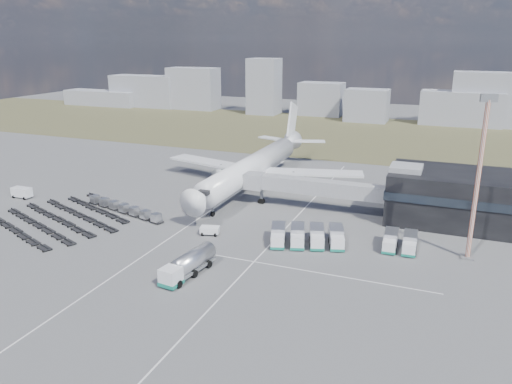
% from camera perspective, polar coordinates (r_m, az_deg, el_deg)
% --- Properties ---
extents(ground, '(420.00, 420.00, 0.00)m').
position_cam_1_polar(ground, '(94.82, -7.41, -4.48)').
color(ground, '#565659').
rests_on(ground, ground).
extents(grass_strip, '(420.00, 90.00, 0.01)m').
position_cam_1_polar(grass_strip, '(194.79, 8.54, 6.68)').
color(grass_strip, brown).
rests_on(grass_strip, ground).
extents(lane_markings, '(47.12, 110.00, 0.01)m').
position_cam_1_polar(lane_markings, '(93.26, -1.24, -4.70)').
color(lane_markings, silver).
rests_on(lane_markings, ground).
extents(terminal, '(30.40, 16.40, 11.00)m').
position_cam_1_polar(terminal, '(104.85, 23.06, -0.58)').
color(terminal, black).
rests_on(terminal, ground).
extents(jet_bridge, '(30.30, 3.80, 7.05)m').
position_cam_1_polar(jet_bridge, '(105.22, 5.55, 0.69)').
color(jet_bridge, '#939399').
rests_on(jet_bridge, ground).
extents(airliner, '(51.59, 64.53, 17.62)m').
position_cam_1_polar(airliner, '(121.08, -0.07, 3.08)').
color(airliner, white).
rests_on(airliner, ground).
extents(skyline, '(315.47, 23.92, 25.93)m').
position_cam_1_polar(skyline, '(230.00, 15.77, 10.01)').
color(skyline, '#9496A2').
rests_on(skyline, ground).
extents(fuel_tanker, '(4.24, 11.44, 3.61)m').
position_cam_1_polar(fuel_tanker, '(77.34, -7.76, -8.20)').
color(fuel_tanker, white).
rests_on(fuel_tanker, ground).
extents(pushback_tug, '(3.83, 2.73, 1.54)m').
position_cam_1_polar(pushback_tug, '(92.65, -5.30, -4.42)').
color(pushback_tug, white).
rests_on(pushback_tug, ground).
extents(utility_van, '(4.60, 2.10, 2.43)m').
position_cam_1_polar(utility_van, '(124.98, -25.19, -0.08)').
color(utility_van, white).
rests_on(utility_van, ground).
extents(catering_truck, '(2.87, 6.62, 3.00)m').
position_cam_1_polar(catering_truck, '(122.75, 4.52, 1.41)').
color(catering_truck, white).
rests_on(catering_truck, ground).
extents(service_trucks_near, '(14.07, 10.34, 2.80)m').
position_cam_1_polar(service_trucks_near, '(88.26, 5.86, -5.03)').
color(service_trucks_near, white).
rests_on(service_trucks_near, ground).
extents(service_trucks_far, '(5.72, 6.76, 2.64)m').
position_cam_1_polar(service_trucks_far, '(89.16, 16.14, -5.48)').
color(service_trucks_far, white).
rests_on(service_trucks_far, ground).
extents(uld_row, '(21.93, 7.50, 1.73)m').
position_cam_1_polar(uld_row, '(106.95, -14.84, -1.80)').
color(uld_row, black).
rests_on(uld_row, ground).
extents(baggage_dollies, '(32.42, 30.47, 0.72)m').
position_cam_1_polar(baggage_dollies, '(107.47, -20.83, -2.66)').
color(baggage_dollies, black).
rests_on(baggage_dollies, ground).
extents(floodlight_mast, '(2.56, 2.07, 26.82)m').
position_cam_1_polar(floodlight_mast, '(85.80, 24.02, 1.28)').
color(floodlight_mast, '#B03E1C').
rests_on(floodlight_mast, ground).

